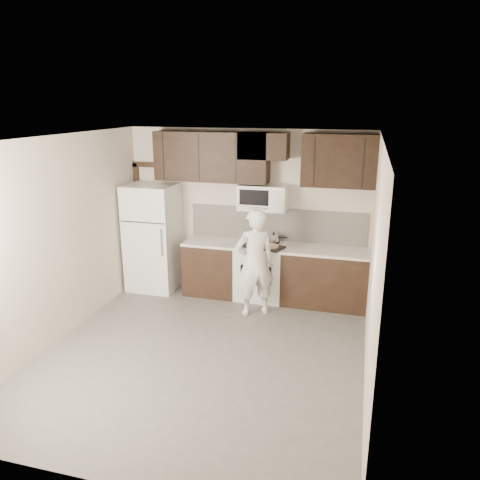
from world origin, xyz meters
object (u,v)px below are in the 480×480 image
at_px(microwave, 263,197).
at_px(refrigerator, 153,237).
at_px(person, 255,263).
at_px(stove, 260,271).

height_order(microwave, refrigerator, microwave).
bearing_deg(person, microwave, -117.50).
relative_size(refrigerator, person, 1.10).
bearing_deg(stove, microwave, 90.10).
bearing_deg(microwave, stove, -89.90).
xyz_separation_m(stove, refrigerator, (-1.85, -0.05, 0.44)).
bearing_deg(microwave, refrigerator, -174.85).
height_order(stove, refrigerator, refrigerator).
xyz_separation_m(refrigerator, person, (1.91, -0.58, -0.08)).
distance_m(microwave, refrigerator, 2.00).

